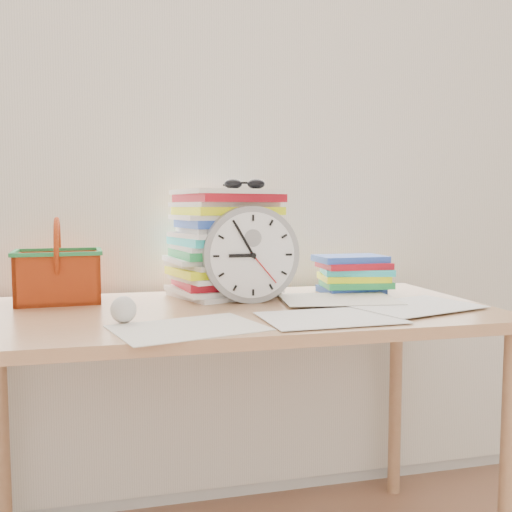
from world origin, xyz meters
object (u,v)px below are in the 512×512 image
object	(u,v)px
clock	(250,254)
desk	(233,335)
book_stack	(351,274)
paper_stack	(225,243)
basket	(58,261)

from	to	relation	value
clock	desk	bearing A→B (deg)	-130.39
clock	book_stack	size ratio (longest dim) A/B	1.15
paper_stack	clock	xyz separation A→B (m)	(0.05, -0.14, -0.02)
basket	paper_stack	bearing A→B (deg)	-2.54
paper_stack	desk	bearing A→B (deg)	-95.52
basket	desk	bearing A→B (deg)	-28.16
desk	clock	size ratio (longest dim) A/B	5.07
desk	basket	bearing A→B (deg)	155.12
basket	book_stack	bearing A→B (deg)	-5.80
paper_stack	clock	world-z (taller)	paper_stack
book_stack	desk	bearing A→B (deg)	-157.16
desk	book_stack	distance (m)	0.48
clock	basket	world-z (taller)	clock
paper_stack	book_stack	xyz separation A→B (m)	(0.40, -0.05, -0.10)
desk	paper_stack	bearing A→B (deg)	84.48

